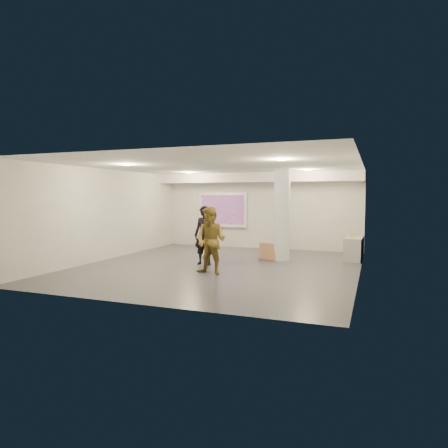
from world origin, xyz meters
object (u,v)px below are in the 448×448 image
at_px(woman, 204,235).
at_px(credenza, 354,249).
at_px(column, 282,215).
at_px(projection_screen, 223,210).
at_px(man, 211,241).

bearing_deg(woman, credenza, 33.46).
height_order(column, woman, column).
relative_size(projection_screen, woman, 1.16).
bearing_deg(man, credenza, 55.91).
distance_m(column, man, 3.32).
bearing_deg(column, credenza, 21.41).
relative_size(column, man, 1.65).
xyz_separation_m(woman, man, (0.76, -1.32, 0.00)).
bearing_deg(woman, man, -57.47).
xyz_separation_m(projection_screen, credenza, (5.32, -1.78, -1.15)).
bearing_deg(credenza, man, -129.14).
bearing_deg(column, projection_screen, 139.44).
distance_m(credenza, woman, 4.99).
height_order(projection_screen, man, projection_screen).
height_order(credenza, woman, woman).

